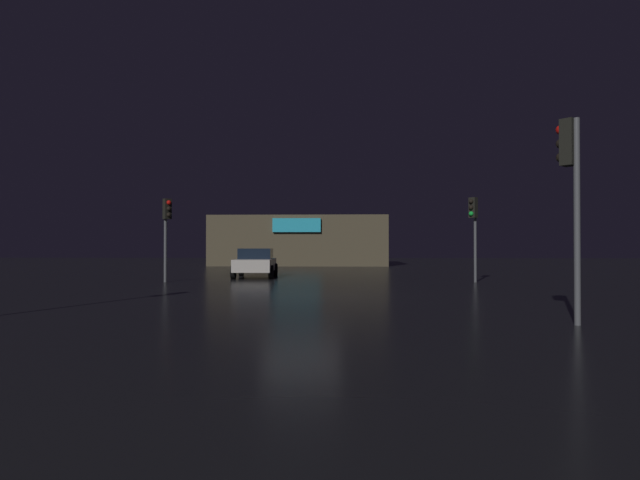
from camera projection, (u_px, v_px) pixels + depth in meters
ground_plane at (301, 296)px, 17.60m from camera, size 120.00×120.00×0.00m
store_building at (301, 241)px, 48.59m from camera, size 14.75×9.66×4.18m
traffic_signal_main at (474, 220)px, 24.31m from camera, size 0.42×0.42×3.78m
traffic_signal_cross_left at (571, 173)px, 11.09m from camera, size 0.42×0.42×4.18m
traffic_signal_cross_right at (167, 222)px, 24.40m from camera, size 0.42×0.42×3.73m
car_near at (256, 263)px, 28.25m from camera, size 2.23×4.44×1.49m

